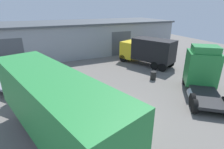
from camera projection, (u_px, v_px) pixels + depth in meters
name	position (u px, v px, depth m)	size (l,w,h in m)	color
ground_plane	(117.00, 113.00, 12.44)	(60.00, 60.00, 0.00)	slate
warehouse_building	(65.00, 38.00, 27.49)	(34.47, 10.10, 4.85)	#93999E
tractor_unit_green	(202.00, 70.00, 15.20)	(5.77, 6.37, 4.01)	#28843D
container_trailer_green	(53.00, 105.00, 8.45)	(5.40, 10.09, 4.23)	#28843D
flatbed_truck_white	(22.00, 81.00, 14.60)	(6.61, 7.23, 2.69)	silver
box_truck_yellow	(147.00, 50.00, 22.14)	(5.04, 7.30, 3.39)	yellow
oil_drum	(153.00, 76.00, 17.96)	(0.58, 0.58, 0.88)	black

